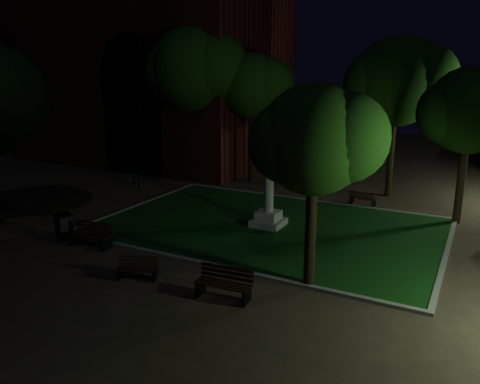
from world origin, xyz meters
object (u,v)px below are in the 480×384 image
object	(u,v)px
bench_near_left	(137,269)
bench_near_right	(224,284)
bench_far_side	(362,199)
trash_bin	(64,227)
bench_west_near	(91,236)
bicycle	(134,178)
monument	(269,207)

from	to	relation	value
bench_near_left	bench_near_right	xyz separation A→B (m)	(3.37, 0.18, 0.10)
bench_far_side	bench_near_left	bearing A→B (deg)	79.52
trash_bin	bench_near_left	bearing A→B (deg)	-17.37
bench_near_right	bench_west_near	bearing A→B (deg)	163.96
bench_near_right	bench_far_side	xyz separation A→B (m)	(1.32, 12.63, -0.10)
bicycle	bench_near_right	bearing A→B (deg)	-96.74
bench_west_near	trash_bin	world-z (taller)	trash_bin
bench_near_right	bicycle	size ratio (longest dim) A/B	1.01
bench_near_left	bench_west_near	xyz separation A→B (m)	(-3.71, 1.55, 0.10)
bench_far_side	bicycle	world-z (taller)	bicycle
bench_far_side	monument	bearing A→B (deg)	71.76
bench_west_near	bench_near_left	bearing A→B (deg)	-28.13
bench_near_right	bicycle	xyz separation A→B (m)	(-12.42, 10.35, 0.01)
trash_bin	monument	bearing A→B (deg)	37.76
bench_near_left	bench_near_right	world-z (taller)	bench_near_right
bench_near_left	bench_near_right	size ratio (longest dim) A/B	0.81
bench_near_left	bench_far_side	distance (m)	13.64
bench_west_near	bicycle	world-z (taller)	bench_west_near
trash_bin	bench_west_near	bearing A→B (deg)	-4.48
bicycle	bench_near_left	bearing A→B (deg)	-106.26
monument	bench_near_right	world-z (taller)	monument
monument	bench_near_left	size ratio (longest dim) A/B	2.11
bench_near_right	bench_far_side	distance (m)	12.70
trash_bin	bicycle	world-z (taller)	trash_bin
bench_near_left	bicycle	distance (m)	13.89
bench_far_side	bicycle	xyz separation A→B (m)	(-13.74, -2.28, 0.12)
bench_far_side	trash_bin	distance (m)	15.01
monument	bicycle	distance (m)	11.28
trash_bin	bicycle	size ratio (longest dim) A/B	0.59
bench_near_right	trash_bin	size ratio (longest dim) A/B	1.71
monument	trash_bin	bearing A→B (deg)	-142.24
bench_west_near	bench_near_right	bearing A→B (deg)	-16.38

